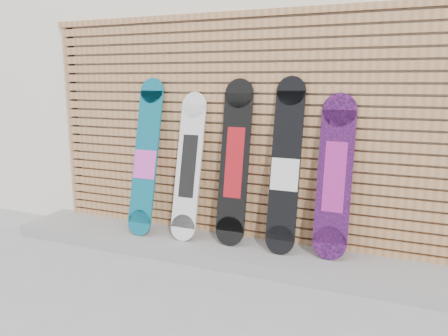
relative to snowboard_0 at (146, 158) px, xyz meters
The scene contains 9 objects.
ground 1.58m from the snowboard_0, 34.45° to the right, with size 80.00×80.00×0.00m, color gray.
building 3.31m from the snowboard_0, 60.25° to the left, with size 12.00×5.00×3.60m, color silver.
concrete_step 1.25m from the snowboard_0, ahead, with size 4.60×0.70×0.12m, color gray.
slat_wall 1.01m from the snowboard_0, 14.00° to the left, with size 4.26×0.08×2.29m.
snowboard_0 is the anchor object (origin of this frame).
snowboard_1 0.48m from the snowboard_0, ahead, with size 0.26×0.37×1.44m.
snowboard_2 0.95m from the snowboard_0, ahead, with size 0.28×0.31×1.57m.
snowboard_3 1.45m from the snowboard_0, ahead, with size 0.27×0.33×1.59m.
snowboard_4 1.88m from the snowboard_0, ahead, with size 0.30×0.28×1.44m.
Camera 1 is at (1.34, -2.99, 1.67)m, focal length 35.00 mm.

